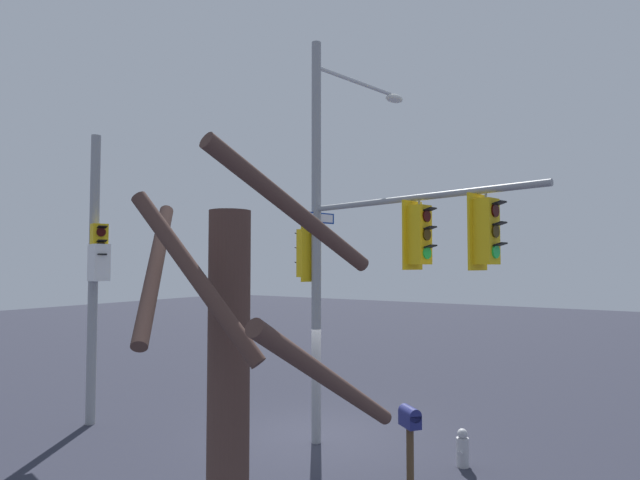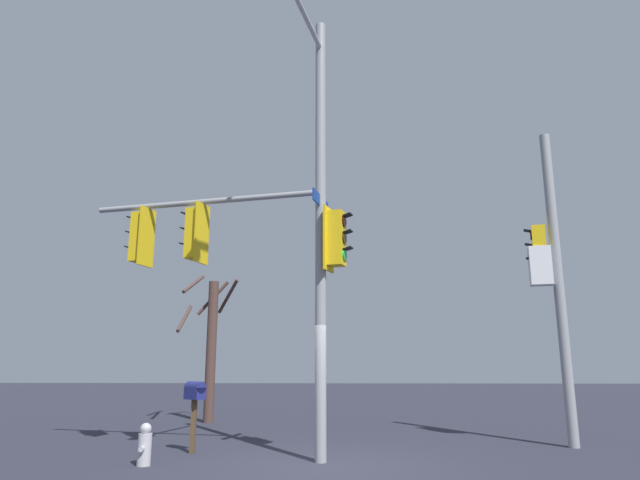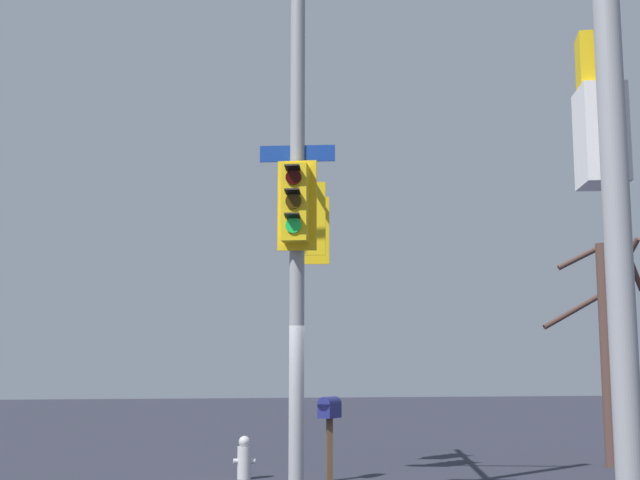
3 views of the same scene
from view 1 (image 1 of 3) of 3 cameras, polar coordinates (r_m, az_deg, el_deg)
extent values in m
plane|color=#292B38|center=(12.44, 0.28, -21.24)|extent=(80.00, 80.00, 0.00)
cylinder|color=gray|center=(11.47, -0.42, 0.13)|extent=(0.22, 0.22, 9.04)
cylinder|color=silver|center=(13.28, 4.33, 17.20)|extent=(2.83, 0.76, 0.10)
ellipsoid|color=silver|center=(14.30, 8.33, 15.41)|extent=(0.67, 0.49, 0.20)
cylinder|color=gray|center=(9.80, 10.16, 4.62)|extent=(1.32, 5.12, 0.12)
cube|color=yellow|center=(9.62, 11.11, 0.57)|extent=(0.43, 0.38, 1.10)
cube|color=yellow|center=(9.73, 10.30, 0.53)|extent=(0.55, 0.18, 1.30)
cylinder|color=#2F0403|center=(9.55, 11.88, 2.65)|extent=(0.22, 0.09, 0.22)
cube|color=black|center=(9.52, 12.24, 3.39)|extent=(0.24, 0.21, 0.06)
cylinder|color=#352504|center=(9.52, 11.90, 0.61)|extent=(0.22, 0.09, 0.22)
cube|color=black|center=(9.49, 12.26, 1.35)|extent=(0.24, 0.21, 0.06)
cylinder|color=#19D147|center=(9.51, 11.92, -1.43)|extent=(0.22, 0.09, 0.22)
cube|color=black|center=(9.47, 12.28, -0.70)|extent=(0.24, 0.21, 0.06)
cylinder|color=gray|center=(9.68, 11.07, 4.27)|extent=(0.04, 0.04, 0.15)
cube|color=yellow|center=(8.92, 18.15, 0.91)|extent=(0.42, 0.38, 1.10)
cube|color=yellow|center=(9.00, 17.21, 0.86)|extent=(0.55, 0.18, 1.30)
cylinder|color=#2F0403|center=(8.87, 19.06, 3.15)|extent=(0.22, 0.08, 0.22)
cube|color=black|center=(8.85, 19.47, 3.95)|extent=(0.24, 0.21, 0.06)
cylinder|color=#352504|center=(8.84, 19.09, 0.96)|extent=(0.22, 0.08, 0.22)
cube|color=black|center=(8.82, 19.51, 1.75)|extent=(0.24, 0.21, 0.06)
cylinder|color=#19D147|center=(8.83, 19.12, -1.25)|extent=(0.22, 0.08, 0.22)
cube|color=black|center=(8.80, 19.54, -0.45)|extent=(0.24, 0.21, 0.06)
cylinder|color=gray|center=(8.98, 18.10, 4.89)|extent=(0.04, 0.04, 0.15)
cube|color=yellow|center=(11.70, -1.52, -1.48)|extent=(0.43, 0.39, 1.10)
cube|color=yellow|center=(11.56, -1.00, -1.47)|extent=(0.55, 0.21, 1.30)
cylinder|color=#2F0403|center=(11.84, -2.01, 0.15)|extent=(0.22, 0.09, 0.22)
cube|color=black|center=(11.90, -2.23, 0.71)|extent=(0.25, 0.22, 0.06)
cylinder|color=#352504|center=(11.83, -2.01, -1.50)|extent=(0.22, 0.09, 0.22)
cube|color=black|center=(11.89, -2.23, -0.92)|extent=(0.25, 0.22, 0.06)
cylinder|color=#19D147|center=(11.82, -2.02, -3.14)|extent=(0.22, 0.09, 0.22)
cube|color=black|center=(11.88, -2.24, -2.56)|extent=(0.25, 0.22, 0.06)
cube|color=navy|center=(11.50, -0.42, 2.53)|extent=(1.08, 0.29, 0.24)
cube|color=white|center=(11.49, -0.36, 2.54)|extent=(0.97, 0.24, 0.18)
cylinder|color=gray|center=(13.98, -24.08, -3.89)|extent=(0.23, 0.23, 7.22)
cube|color=white|center=(13.64, -23.54, -2.33)|extent=(0.49, 0.56, 0.90)
cube|color=yellow|center=(13.66, -23.53, -0.63)|extent=(0.44, 0.40, 1.10)
cylinder|color=#2F0403|center=(13.52, -23.32, 0.82)|extent=(0.22, 0.10, 0.22)
cube|color=black|center=(13.46, -23.23, 1.35)|extent=(0.25, 0.22, 0.06)
cylinder|color=#352504|center=(13.51, -23.35, -0.62)|extent=(0.22, 0.10, 0.22)
cube|color=black|center=(13.44, -23.26, -0.10)|extent=(0.25, 0.22, 0.06)
cylinder|color=#19D147|center=(13.50, -23.38, -2.06)|extent=(0.22, 0.10, 0.22)
cube|color=black|center=(13.43, -23.28, -1.54)|extent=(0.25, 0.22, 0.06)
cylinder|color=#B2B2B7|center=(11.12, 15.70, -21.93)|extent=(0.24, 0.24, 0.55)
sphere|color=#B2B2B7|center=(11.01, 15.67, -20.18)|extent=(0.20, 0.20, 0.20)
cylinder|color=#B2B2B7|center=(10.98, 15.46, -22.02)|extent=(0.10, 0.09, 0.09)
cylinder|color=#B2B2B7|center=(11.24, 15.93, -21.57)|extent=(0.10, 0.09, 0.09)
cube|color=#4C3823|center=(9.95, 10.07, -22.81)|extent=(0.10, 0.10, 1.05)
cube|color=navy|center=(9.75, 10.04, -19.25)|extent=(0.46, 0.49, 0.24)
cylinder|color=navy|center=(9.72, 10.03, -18.58)|extent=(0.46, 0.49, 0.24)
cylinder|color=#4A332D|center=(3.92, -18.02, -3.06)|extent=(0.93, 0.85, 1.05)
cylinder|color=#4A332D|center=(3.47, 1.61, -15.69)|extent=(1.82, 0.23, 1.01)
cylinder|color=#4A332D|center=(3.35, -2.70, 3.20)|extent=(1.46, 0.35, 0.80)
cylinder|color=#4A332D|center=(3.47, -13.78, -3.93)|extent=(0.36, 1.01, 1.16)
camera|label=2|loc=(21.39, 14.91, -8.44)|focal=30.63mm
camera|label=3|loc=(21.65, -25.43, -7.79)|focal=48.02mm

